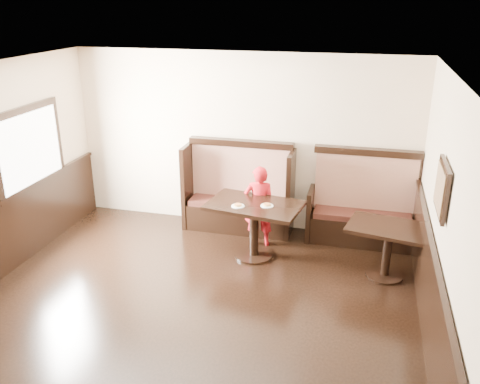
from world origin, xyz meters
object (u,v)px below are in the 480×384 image
(booth_main, at_px, (239,197))
(child, at_px, (259,206))
(table_main, at_px, (254,216))
(booth_neighbor, at_px, (362,212))
(table_neighbor, at_px, (388,239))

(booth_main, xyz_separation_m, child, (0.44, -0.51, 0.10))
(table_main, bearing_deg, child, 100.49)
(booth_main, height_order, table_main, booth_main)
(table_main, bearing_deg, booth_main, 125.32)
(booth_neighbor, relative_size, child, 1.31)
(booth_neighbor, xyz_separation_m, table_neighbor, (0.36, -1.03, 0.07))
(table_main, height_order, table_neighbor, table_main)
(table_neighbor, distance_m, child, 1.94)
(booth_neighbor, bearing_deg, child, -161.37)
(booth_main, distance_m, child, 0.68)
(table_neighbor, relative_size, child, 0.94)
(booth_main, bearing_deg, booth_neighbor, -0.05)
(table_main, bearing_deg, table_neighbor, 4.86)
(table_main, xyz_separation_m, table_neighbor, (1.85, -0.12, -0.08))
(booth_main, relative_size, table_main, 1.24)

